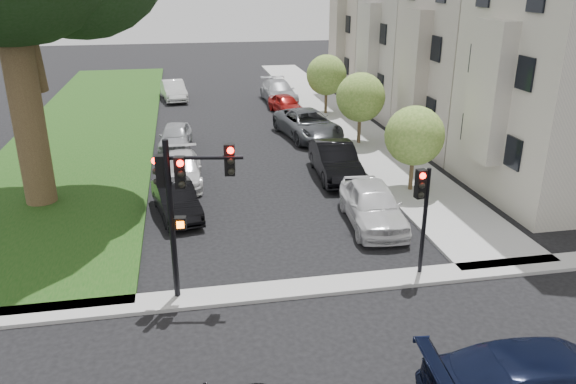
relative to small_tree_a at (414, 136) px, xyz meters
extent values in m
plane|color=black|center=(-6.20, -9.15, -2.51)|extent=(140.00, 140.00, 0.00)
cube|color=#143B0E|center=(-15.20, 14.85, -2.45)|extent=(8.00, 44.00, 0.12)
cube|color=#A9A9A8|center=(0.55, 14.85, -2.45)|extent=(3.50, 44.00, 0.12)
cube|color=#A9A9A8|center=(-6.20, -7.15, -2.45)|extent=(60.00, 1.00, 0.12)
cube|color=gray|center=(2.45, -1.15, 1.99)|extent=(0.70, 2.20, 5.50)
cube|color=black|center=(2.75, -1.15, 2.99)|extent=(0.08, 3.60, 6.00)
cube|color=#A29385|center=(6.30, 6.35, 2.49)|extent=(7.00, 7.40, 10.00)
cube|color=#A29385|center=(2.45, 6.35, 1.99)|extent=(0.70, 2.20, 5.50)
cube|color=black|center=(2.75, 6.35, 2.99)|extent=(0.08, 3.60, 6.00)
cube|color=beige|center=(6.30, 13.85, 2.49)|extent=(7.00, 7.40, 10.00)
cube|color=beige|center=(2.45, 13.85, 1.99)|extent=(0.70, 2.20, 5.50)
cube|color=black|center=(2.75, 13.85, 2.99)|extent=(0.08, 3.60, 6.00)
cube|color=#9D9B94|center=(6.30, 21.35, 2.49)|extent=(7.00, 7.40, 10.00)
cube|color=#9D9B94|center=(2.45, 21.35, 1.99)|extent=(0.70, 2.20, 5.50)
cube|color=black|center=(2.75, 21.35, 2.99)|extent=(0.08, 3.60, 6.00)
cylinder|color=#402D1E|center=(-15.45, 1.51, 1.90)|extent=(1.21, 1.21, 8.83)
cylinder|color=#402D1E|center=(0.00, 0.00, -1.61)|extent=(0.18, 0.18, 1.80)
sphere|color=#4A7A26|center=(0.00, 0.00, 0.01)|extent=(2.52, 2.52, 2.52)
cylinder|color=#402D1E|center=(0.00, 7.45, -1.56)|extent=(0.19, 0.19, 1.90)
sphere|color=#4A7A26|center=(0.00, 7.45, 0.15)|extent=(2.66, 2.66, 2.66)
cylinder|color=#402D1E|center=(0.00, 14.85, -1.56)|extent=(0.19, 0.19, 1.90)
sphere|color=#4A7A26|center=(0.00, 14.85, 0.15)|extent=(2.66, 2.66, 2.66)
cylinder|color=black|center=(-10.00, -6.95, -0.11)|extent=(0.19, 0.19, 4.80)
cylinder|color=black|center=(-8.98, -6.95, 1.73)|extent=(2.02, 0.43, 0.11)
cube|color=black|center=(-9.68, -6.95, 1.36)|extent=(0.31, 0.28, 0.88)
cube|color=black|center=(-8.34, -6.95, 1.64)|extent=(0.31, 0.28, 0.88)
cube|color=black|center=(-10.18, -6.72, 1.36)|extent=(0.28, 0.31, 0.88)
sphere|color=#FF0C05|center=(-9.68, -7.09, 1.66)|extent=(0.18, 0.18, 0.18)
sphere|color=black|center=(-9.68, -7.09, 1.07)|extent=(0.18, 0.18, 0.18)
cube|color=black|center=(-9.77, -6.95, -0.11)|extent=(0.36, 0.28, 0.35)
cube|color=#FF5905|center=(-9.77, -7.08, -0.11)|extent=(0.20, 0.03, 0.20)
cylinder|color=black|center=(-2.52, -6.95, -0.74)|extent=(0.15, 0.15, 3.54)
cube|color=black|center=(-2.76, -6.95, 0.56)|extent=(0.31, 0.27, 0.88)
sphere|color=#FF0C05|center=(-2.76, -7.09, 0.86)|extent=(0.19, 0.19, 0.19)
imported|color=silver|center=(-2.75, -2.97, -1.71)|extent=(2.27, 4.86, 1.61)
imported|color=black|center=(-2.73, 2.44, -1.71)|extent=(1.93, 4.97, 1.61)
imported|color=#3F4247|center=(-2.47, 9.40, -1.72)|extent=(3.53, 6.07, 1.59)
imported|color=maroon|center=(-2.59, 15.70, -1.87)|extent=(2.20, 4.01, 1.29)
imported|color=#999BA0|center=(-2.42, 19.50, -1.74)|extent=(2.30, 5.39, 1.55)
imported|color=black|center=(-9.98, -0.75, -1.86)|extent=(2.09, 4.12, 1.30)
imported|color=silver|center=(-9.74, 2.95, -1.87)|extent=(1.81, 4.43, 1.28)
imported|color=#999BA0|center=(-9.99, 8.57, -1.83)|extent=(2.00, 4.14, 1.36)
imported|color=silver|center=(-10.09, 21.62, -1.79)|extent=(2.12, 4.58, 1.46)
camera|label=1|loc=(-9.48, -21.43, 6.27)|focal=35.00mm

